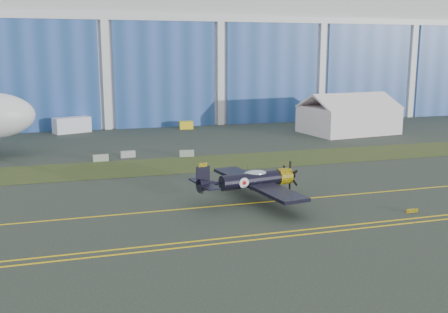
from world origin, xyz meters
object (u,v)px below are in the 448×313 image
object	(u,v)px
shipping_container	(72,125)
warbird	(251,180)
tent	(349,113)
tug	(186,125)

from	to	relation	value
shipping_container	warbird	bearing A→B (deg)	-94.20
tent	warbird	bearing A→B (deg)	-138.25
warbird	shipping_container	size ratio (longest dim) A/B	2.49
tent	tug	world-z (taller)	tent
tug	tent	bearing A→B (deg)	-21.19
tug	shipping_container	bearing A→B (deg)	-178.26
warbird	shipping_container	world-z (taller)	warbird
tent	shipping_container	xyz separation A→B (m)	(-47.44, 14.48, -2.20)
shipping_container	tug	xyz separation A→B (m)	(20.73, -1.24, -0.67)
tug	warbird	bearing A→B (deg)	-90.33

